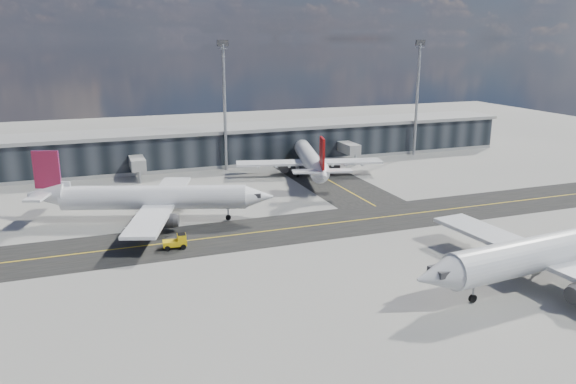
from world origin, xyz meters
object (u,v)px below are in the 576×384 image
at_px(airliner_redtail, 310,160).
at_px(baggage_tug, 177,241).
at_px(airliner_near, 561,249).
at_px(service_van, 303,168).
at_px(airliner_af, 151,198).

relative_size(airliner_redtail, baggage_tug, 10.82).
xyz_separation_m(airliner_near, service_van, (-7.32, 66.81, -3.60)).
bearing_deg(baggage_tug, airliner_near, 61.34).
bearing_deg(airliner_near, baggage_tug, 51.79).
bearing_deg(airliner_near, airliner_redtail, 2.18).
bearing_deg(baggage_tug, airliner_redtail, 138.82).
distance_m(airliner_near, service_van, 67.31).
xyz_separation_m(airliner_af, baggage_tug, (1.78, -14.22, -2.87)).
bearing_deg(baggage_tug, airliner_af, -168.37).
bearing_deg(airliner_near, airliner_af, 41.44).
xyz_separation_m(airliner_af, airliner_near, (44.14, -41.92, 0.31)).
bearing_deg(service_van, baggage_tug, -133.83).
bearing_deg(service_van, airliner_redtail, -96.94).
bearing_deg(airliner_af, airliner_near, 65.04).
relative_size(airliner_redtail, airliner_near, 0.87).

